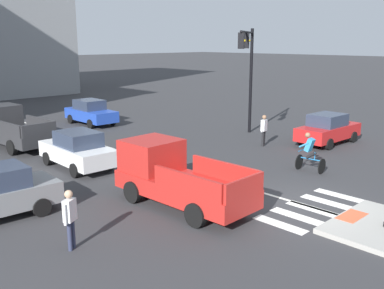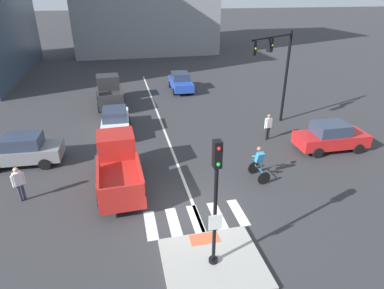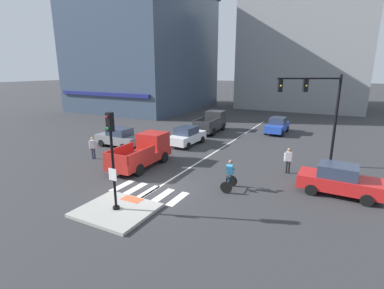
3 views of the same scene
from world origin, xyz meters
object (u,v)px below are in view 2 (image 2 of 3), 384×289
(car_grey_cross_left, at_px, (22,150))
(pedestrian_at_curb_left, at_px, (19,181))
(car_blue_eastbound_distant, at_px, (181,82))
(pickup_truck_red_westbound_near, at_px, (118,164))
(cyclist, at_px, (259,163))
(signal_pole, at_px, (216,195))
(pickup_truck_charcoal_westbound_distant, at_px, (109,92))
(car_white_westbound_far, at_px, (115,121))
(car_red_cross_right, at_px, (331,137))
(pedestrian_waiting_far_side, at_px, (268,125))
(traffic_light_mast, at_px, (277,63))

(car_grey_cross_left, relative_size, pedestrian_at_curb_left, 2.50)
(car_blue_eastbound_distant, relative_size, pedestrian_at_curb_left, 2.47)
(car_grey_cross_left, height_order, pickup_truck_red_westbound_near, pickup_truck_red_westbound_near)
(car_blue_eastbound_distant, bearing_deg, cyclist, -87.37)
(signal_pole, xyz_separation_m, car_grey_cross_left, (-7.90, 9.14, -2.07))
(car_blue_eastbound_distant, distance_m, pickup_truck_charcoal_westbound_distant, 6.83)
(car_grey_cross_left, bearing_deg, pedestrian_at_curb_left, -79.02)
(car_white_westbound_far, distance_m, cyclist, 10.04)
(pickup_truck_red_westbound_near, bearing_deg, car_blue_eastbound_distant, 68.10)
(car_red_cross_right, xyz_separation_m, pedestrian_waiting_far_side, (-2.95, 2.09, 0.17))
(pickup_truck_red_westbound_near, height_order, pedestrian_waiting_far_side, pickup_truck_red_westbound_near)
(pickup_truck_charcoal_westbound_distant, relative_size, pedestrian_waiting_far_side, 3.11)
(traffic_light_mast, xyz_separation_m, pickup_truck_charcoal_westbound_distant, (-10.72, 7.28, -3.29))
(pickup_truck_red_westbound_near, bearing_deg, pedestrian_at_curb_left, -171.91)
(car_grey_cross_left, bearing_deg, car_white_westbound_far, 33.28)
(car_white_westbound_far, height_order, pickup_truck_charcoal_westbound_distant, pickup_truck_charcoal_westbound_distant)
(car_blue_eastbound_distant, bearing_deg, signal_pole, -98.20)
(pedestrian_waiting_far_side, bearing_deg, cyclist, -120.02)
(pedestrian_waiting_far_side, bearing_deg, car_grey_cross_left, 179.82)
(car_red_cross_right, xyz_separation_m, car_blue_eastbound_distant, (-6.09, 13.96, 0.00))
(pickup_truck_red_westbound_near, distance_m, cyclist, 6.81)
(car_blue_eastbound_distant, distance_m, car_white_westbound_far, 10.49)
(car_grey_cross_left, bearing_deg, pickup_truck_red_westbound_near, -31.22)
(pedestrian_at_curb_left, bearing_deg, pedestrian_waiting_far_side, 14.94)
(car_blue_eastbound_distant, relative_size, car_white_westbound_far, 0.99)
(car_white_westbound_far, bearing_deg, pickup_truck_red_westbound_near, -89.57)
(signal_pole, distance_m, pedestrian_at_curb_left, 9.27)
(signal_pole, xyz_separation_m, pickup_truck_charcoal_westbound_distant, (-3.35, 18.50, -1.91))
(car_grey_cross_left, relative_size, pedestrian_waiting_far_side, 2.50)
(traffic_light_mast, relative_size, car_grey_cross_left, 1.47)
(traffic_light_mast, xyz_separation_m, pickup_truck_red_westbound_near, (-10.31, -5.09, -3.29))
(pickup_truck_red_westbound_near, bearing_deg, signal_pole, -64.38)
(signal_pole, distance_m, car_white_westbound_far, 12.88)
(car_white_westbound_far, bearing_deg, car_blue_eastbound_distant, 55.07)
(traffic_light_mast, height_order, cyclist, traffic_light_mast)
(car_grey_cross_left, distance_m, pickup_truck_red_westbound_near, 5.80)
(traffic_light_mast, xyz_separation_m, pedestrian_at_curb_left, (-14.57, -5.70, -3.28))
(cyclist, bearing_deg, pedestrian_at_curb_left, 176.85)
(car_grey_cross_left, relative_size, pickup_truck_charcoal_westbound_distant, 0.80)
(signal_pole, height_order, cyclist, signal_pole)
(signal_pole, distance_m, pickup_truck_red_westbound_near, 7.06)
(car_red_cross_right, bearing_deg, pickup_truck_red_westbound_near, -175.87)
(car_red_cross_right, bearing_deg, pedestrian_waiting_far_side, 144.66)
(traffic_light_mast, bearing_deg, car_red_cross_right, -67.59)
(car_grey_cross_left, xyz_separation_m, pickup_truck_red_westbound_near, (4.96, -3.00, 0.17))
(cyclist, distance_m, pedestrian_waiting_far_side, 4.81)
(car_blue_eastbound_distant, xyz_separation_m, pedestrian_waiting_far_side, (3.14, -11.87, 0.17))
(car_grey_cross_left, relative_size, pickup_truck_red_westbound_near, 0.81)
(car_white_westbound_far, bearing_deg, cyclist, -47.79)
(signal_pole, distance_m, car_blue_eastbound_distant, 21.28)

